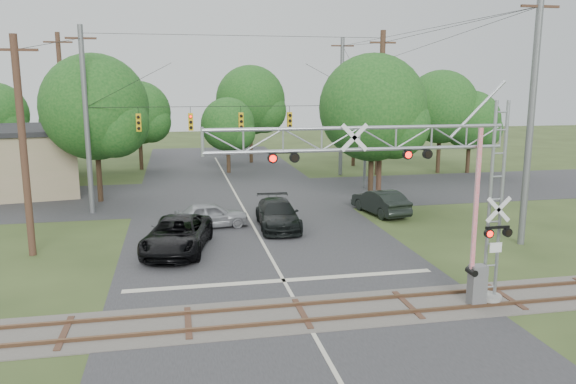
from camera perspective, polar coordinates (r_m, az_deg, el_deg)
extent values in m
plane|color=#303E1C|center=(18.64, 2.87, -14.73)|extent=(160.00, 160.00, 0.00)
cube|color=#2B2B2E|center=(27.79, -2.21, -5.88)|extent=(14.00, 90.00, 0.02)
cube|color=#2B2B2E|center=(41.28, -5.32, -0.29)|extent=(90.00, 12.00, 0.02)
cube|color=#4B4641|center=(20.40, 1.46, -12.29)|extent=(90.00, 3.20, 0.05)
cube|color=brown|center=(19.73, 1.94, -12.91)|extent=(90.00, 0.12, 0.14)
cube|color=brown|center=(21.02, 1.02, -11.35)|extent=(90.00, 0.12, 0.14)
cylinder|color=gray|center=(22.64, 19.69, -10.17)|extent=(0.94, 0.94, 0.31)
cube|color=silver|center=(21.71, 20.35, -5.32)|extent=(0.47, 0.03, 0.36)
cube|color=slate|center=(21.95, 18.66, -9.03)|extent=(0.57, 0.47, 1.56)
cube|color=red|center=(20.97, 18.57, -0.92)|extent=(0.15, 0.09, 5.21)
cylinder|color=slate|center=(36.72, -19.80, 6.74)|extent=(0.32, 0.32, 11.50)
cylinder|color=#442C1F|center=(38.83, 9.38, 7.44)|extent=(0.36, 0.36, 11.50)
cylinder|color=black|center=(36.53, -4.82, 8.67)|extent=(19.00, 0.03, 0.03)
cube|color=gold|center=(36.41, -14.93, 6.83)|extent=(0.30, 0.30, 1.10)
cube|color=gold|center=(36.35, -9.85, 7.04)|extent=(0.30, 0.30, 1.10)
cube|color=gold|center=(36.58, -4.80, 7.18)|extent=(0.30, 0.30, 1.10)
cube|color=gold|center=(37.08, 0.16, 7.27)|extent=(0.30, 0.30, 1.10)
cube|color=gold|center=(37.85, 4.95, 7.31)|extent=(0.30, 0.30, 1.10)
imported|color=black|center=(27.86, -11.19, -4.29)|extent=(3.93, 6.43, 1.66)
imported|color=black|center=(31.76, -1.05, -2.27)|extent=(2.45, 5.50, 1.57)
imported|color=gray|center=(32.16, -7.82, -2.33)|extent=(4.37, 2.16, 1.43)
imported|color=black|center=(35.51, 9.36, -0.99)|extent=(2.48, 4.96, 1.56)
cylinder|color=slate|center=(43.49, 7.89, 6.37)|extent=(0.21, 0.21, 9.26)
cylinder|color=slate|center=(43.03, 6.73, 12.25)|extent=(2.06, 0.12, 0.12)
cube|color=slate|center=(42.73, 5.38, 12.22)|extent=(0.62, 0.26, 0.15)
cylinder|color=#442C1F|center=(45.08, -21.86, 7.40)|extent=(0.34, 0.34, 11.68)
cube|color=#442C1F|center=(45.12, -22.34, 13.91)|extent=(2.00, 0.12, 0.12)
cylinder|color=slate|center=(49.68, 5.45, 8.52)|extent=(0.34, 0.34, 11.89)
cube|color=#442C1F|center=(49.73, 5.56, 14.57)|extent=(2.00, 0.12, 0.12)
cylinder|color=#442C1F|center=(28.66, -25.30, 4.03)|extent=(0.34, 0.34, 10.24)
cube|color=#442C1F|center=(28.54, -26.05, 12.86)|extent=(2.00, 0.12, 0.12)
cylinder|color=slate|center=(30.16, 23.42, 6.48)|extent=(0.34, 0.34, 12.34)
cube|color=#442C1F|center=(30.30, 24.24, 16.83)|extent=(2.00, 0.12, 0.12)
cylinder|color=#442C1F|center=(55.56, 6.74, 7.78)|extent=(0.34, 0.34, 10.00)
cube|color=#442C1F|center=(55.48, 6.84, 12.22)|extent=(2.00, 0.12, 0.12)
cylinder|color=#342417|center=(55.08, -21.28, 3.49)|extent=(0.36, 0.36, 3.14)
sphere|color=#134416|center=(54.82, -21.49, 6.45)|extent=(4.85, 4.85, 4.85)
cylinder|color=#342417|center=(40.57, -18.67, 2.26)|extent=(0.36, 0.36, 4.61)
sphere|color=#134416|center=(40.19, -19.04, 8.17)|extent=(7.12, 7.12, 7.12)
cylinder|color=#342417|center=(54.82, -14.74, 4.20)|extent=(0.36, 0.36, 3.79)
sphere|color=#134416|center=(54.53, -14.92, 7.79)|extent=(5.86, 5.86, 5.86)
cylinder|color=#342417|center=(51.38, -6.07, 3.68)|extent=(0.36, 0.36, 3.13)
sphere|color=#134416|center=(51.10, -6.14, 6.84)|extent=(4.83, 4.83, 4.83)
cylinder|color=#342417|center=(57.76, -3.78, 5.23)|extent=(0.36, 0.36, 4.52)
sphere|color=#134416|center=(57.49, -3.83, 9.30)|extent=(6.98, 6.98, 6.98)
cylinder|color=#342417|center=(38.31, 8.42, 2.22)|extent=(0.36, 0.36, 4.60)
sphere|color=#134416|center=(37.90, 8.60, 8.48)|extent=(7.10, 7.10, 7.10)
cylinder|color=#342417|center=(50.54, 9.05, 4.05)|extent=(0.36, 0.36, 4.12)
sphere|color=#134416|center=(50.23, 9.18, 8.30)|extent=(6.37, 6.37, 6.37)
cylinder|color=#342417|center=(52.87, 15.06, 4.18)|extent=(0.36, 0.36, 4.23)
sphere|color=#134416|center=(52.58, 15.27, 8.35)|extent=(6.54, 6.54, 6.54)
cylinder|color=#342417|center=(53.53, 17.84, 3.66)|extent=(0.36, 0.36, 3.41)
sphere|color=#134416|center=(53.25, 18.03, 6.97)|extent=(5.26, 5.26, 5.26)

